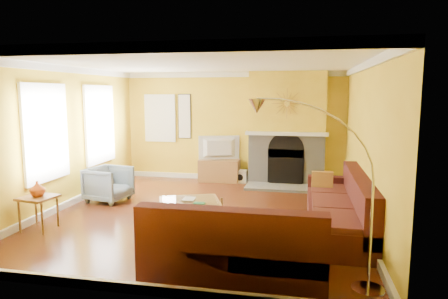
% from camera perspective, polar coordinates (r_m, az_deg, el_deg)
% --- Properties ---
extents(floor, '(5.50, 6.00, 0.02)m').
position_cam_1_polar(floor, '(7.39, -2.85, -9.27)').
color(floor, '#602B14').
rests_on(floor, ground).
extents(ceiling, '(5.50, 6.00, 0.02)m').
position_cam_1_polar(ceiling, '(7.07, -3.01, 12.28)').
color(ceiling, white).
rests_on(ceiling, ground).
extents(wall_back, '(5.50, 0.02, 2.70)m').
position_cam_1_polar(wall_back, '(10.03, 1.28, 3.26)').
color(wall_back, gold).
rests_on(wall_back, ground).
extents(wall_front, '(5.50, 0.02, 2.70)m').
position_cam_1_polar(wall_front, '(4.28, -12.84, -3.44)').
color(wall_front, gold).
rests_on(wall_front, ground).
extents(wall_left, '(0.02, 6.00, 2.70)m').
position_cam_1_polar(wall_left, '(8.22, -21.94, 1.62)').
color(wall_left, gold).
rests_on(wall_left, ground).
extents(wall_right, '(0.02, 6.00, 2.70)m').
position_cam_1_polar(wall_right, '(6.96, 19.67, 0.67)').
color(wall_right, gold).
rests_on(wall_right, ground).
extents(baseboard, '(5.50, 6.00, 0.12)m').
position_cam_1_polar(baseboard, '(7.36, -2.86, -8.75)').
color(baseboard, white).
rests_on(baseboard, floor).
extents(crown_molding, '(5.50, 6.00, 0.12)m').
position_cam_1_polar(crown_molding, '(7.07, -3.01, 11.71)').
color(crown_molding, white).
rests_on(crown_molding, ceiling).
extents(window_left_near, '(0.06, 1.22, 1.72)m').
position_cam_1_polar(window_left_near, '(9.30, -17.41, 3.44)').
color(window_left_near, white).
rests_on(window_left_near, wall_left).
extents(window_left_far, '(0.06, 1.22, 1.72)m').
position_cam_1_polar(window_left_far, '(7.69, -24.18, 2.21)').
color(window_left_far, white).
rests_on(window_left_far, wall_left).
extents(window_back, '(0.82, 0.06, 1.22)m').
position_cam_1_polar(window_back, '(10.47, -9.10, 4.46)').
color(window_back, white).
rests_on(window_back, wall_back).
extents(wall_art, '(0.34, 0.04, 1.14)m').
position_cam_1_polar(wall_art, '(10.26, -5.67, 4.73)').
color(wall_art, white).
rests_on(wall_art, wall_back).
extents(fireplace, '(1.80, 0.40, 2.70)m').
position_cam_1_polar(fireplace, '(9.68, 8.97, 2.99)').
color(fireplace, gray).
rests_on(fireplace, floor).
extents(mantel, '(1.92, 0.22, 0.08)m').
position_cam_1_polar(mantel, '(9.45, 8.89, 2.26)').
color(mantel, white).
rests_on(mantel, fireplace).
extents(hearth, '(1.80, 0.70, 0.06)m').
position_cam_1_polar(hearth, '(9.35, 8.65, -5.39)').
color(hearth, gray).
rests_on(hearth, floor).
extents(sunburst, '(0.70, 0.04, 0.70)m').
position_cam_1_polar(sunburst, '(9.42, 8.99, 6.51)').
color(sunburst, olive).
rests_on(sunburst, fireplace).
extents(rug, '(2.40, 1.80, 0.02)m').
position_cam_1_polar(rug, '(6.86, 1.93, -10.47)').
color(rug, beige).
rests_on(rug, floor).
extents(sectional_sofa, '(2.90, 3.71, 0.90)m').
position_cam_1_polar(sectional_sofa, '(6.25, 6.92, -8.14)').
color(sectional_sofa, '#471916').
rests_on(sectional_sofa, floor).
extents(coffee_table, '(1.29, 1.29, 0.40)m').
position_cam_1_polar(coffee_table, '(6.78, -4.86, -9.05)').
color(coffee_table, white).
rests_on(coffee_table, floor).
extents(media_console, '(1.00, 0.45, 0.55)m').
position_cam_1_polar(media_console, '(9.97, -0.67, -3.02)').
color(media_console, olive).
rests_on(media_console, floor).
extents(tv, '(1.02, 0.43, 0.59)m').
position_cam_1_polar(tv, '(9.87, -0.68, 0.23)').
color(tv, black).
rests_on(tv, media_console).
extents(subwoofer, '(0.30, 0.30, 0.30)m').
position_cam_1_polar(subwoofer, '(9.90, 2.42, -3.83)').
color(subwoofer, white).
rests_on(subwoofer, floor).
extents(armchair, '(0.91, 0.89, 0.71)m').
position_cam_1_polar(armchair, '(8.48, -16.14, -4.75)').
color(armchair, slate).
rests_on(armchair, floor).
extents(side_table, '(0.57, 0.57, 0.55)m').
position_cam_1_polar(side_table, '(7.15, -24.92, -8.23)').
color(side_table, olive).
rests_on(side_table, floor).
extents(vase, '(0.28, 0.28, 0.25)m').
position_cam_1_polar(vase, '(7.06, -25.11, -5.11)').
color(vase, '#D8591E').
rests_on(vase, side_table).
extents(book, '(0.21, 0.28, 0.03)m').
position_cam_1_polar(book, '(6.85, -5.87, -7.04)').
color(book, white).
rests_on(book, coffee_table).
extents(arc_lamp, '(1.35, 0.36, 2.12)m').
position_cam_1_polar(arc_lamp, '(4.51, 13.17, -6.65)').
color(arc_lamp, silver).
rests_on(arc_lamp, floor).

